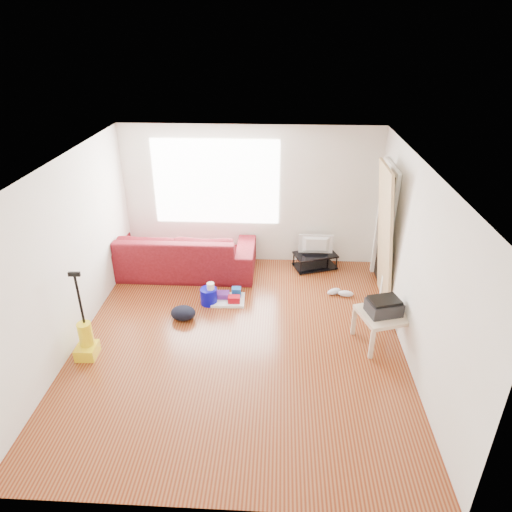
# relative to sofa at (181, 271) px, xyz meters

# --- Properties ---
(room) EXTENTS (4.51, 5.01, 2.51)m
(room) POSITION_rel_sofa_xyz_m (1.29, -1.80, 1.25)
(room) COLOR #601D0B
(room) RESTS_ON ground
(sofa) EXTENTS (2.65, 1.04, 0.77)m
(sofa) POSITION_rel_sofa_xyz_m (0.00, 0.00, 0.00)
(sofa) COLOR #4D080D
(sofa) RESTS_ON ground
(tv_stand) EXTENTS (0.84, 0.64, 0.28)m
(tv_stand) POSITION_rel_sofa_xyz_m (2.41, 0.27, 0.15)
(tv_stand) COLOR black
(tv_stand) RESTS_ON ground
(tv) EXTENTS (0.61, 0.08, 0.35)m
(tv) POSITION_rel_sofa_xyz_m (2.41, 0.27, 0.45)
(tv) COLOR black
(tv) RESTS_ON tv_stand
(side_table) EXTENTS (0.75, 0.75, 0.49)m
(side_table) POSITION_rel_sofa_xyz_m (3.17, -1.88, 0.41)
(side_table) COLOR tan
(side_table) RESTS_ON ground
(printer) EXTENTS (0.50, 0.43, 0.23)m
(printer) POSITION_rel_sofa_xyz_m (3.17, -1.88, 0.60)
(printer) COLOR black
(printer) RESTS_ON side_table
(bucket) EXTENTS (0.32, 0.32, 0.26)m
(bucket) POSITION_rel_sofa_xyz_m (0.66, -1.02, 0.00)
(bucket) COLOR #0706A8
(bucket) RESTS_ON ground
(toilet_paper) EXTENTS (0.12, 0.12, 0.11)m
(toilet_paper) POSITION_rel_sofa_xyz_m (0.69, -1.02, 0.19)
(toilet_paper) COLOR silver
(toilet_paper) RESTS_ON bucket
(cleaning_tray) EXTENTS (0.53, 0.43, 0.19)m
(cleaning_tray) POSITION_rel_sofa_xyz_m (0.97, -0.92, 0.06)
(cleaning_tray) COLOR white
(cleaning_tray) RESTS_ON ground
(backpack) EXTENTS (0.40, 0.33, 0.21)m
(backpack) POSITION_rel_sofa_xyz_m (0.33, -1.46, 0.00)
(backpack) COLOR black
(backpack) RESTS_ON ground
(sneakers) EXTENTS (0.45, 0.23, 0.10)m
(sneakers) POSITION_rel_sofa_xyz_m (2.76, -0.66, 0.05)
(sneakers) COLOR silver
(sneakers) RESTS_ON ground
(vacuum) EXTENTS (0.27, 0.31, 1.24)m
(vacuum) POSITION_rel_sofa_xyz_m (-0.78, -2.36, 0.23)
(vacuum) COLOR yellow
(vacuum) RESTS_ON ground
(door_panel) EXTENTS (0.27, 0.88, 2.19)m
(door_panel) POSITION_rel_sofa_xyz_m (3.35, -0.70, 0.00)
(door_panel) COLOR tan
(door_panel) RESTS_ON ground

